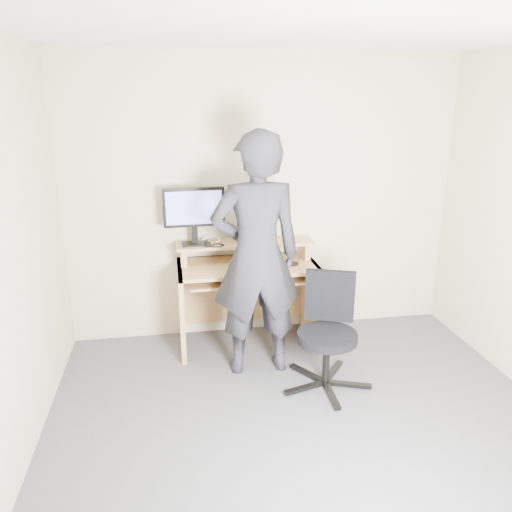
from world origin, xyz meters
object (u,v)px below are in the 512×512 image
object	(u,v)px
desk	(246,283)
office_chair	(328,327)
person	(256,257)
monitor	(194,211)

from	to	relation	value
desk	office_chair	world-z (taller)	desk
desk	person	xyz separation A→B (m)	(0.00, -0.52, 0.41)
desk	office_chair	size ratio (longest dim) A/B	1.41
monitor	person	xyz separation A→B (m)	(0.44, -0.57, -0.25)
office_chair	person	distance (m)	0.76
desk	person	world-z (taller)	person
desk	monitor	bearing A→B (deg)	173.18
office_chair	person	world-z (taller)	person
office_chair	desk	bearing A→B (deg)	141.18
desk	monitor	distance (m)	0.79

